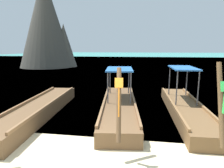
{
  "coord_description": "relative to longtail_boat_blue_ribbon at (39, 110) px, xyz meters",
  "views": [
    {
      "loc": [
        1.22,
        -4.1,
        2.81
      ],
      "look_at": [
        0.0,
        3.62,
        1.37
      ],
      "focal_mm": 31.6,
      "sensor_mm": 36.0,
      "label": 1
    }
  ],
  "objects": [
    {
      "name": "longtail_boat_blue_ribbon",
      "position": [
        0.0,
        0.0,
        0.0
      ],
      "size": [
        1.62,
        7.16,
        2.7
      ],
      "color": "brown",
      "rests_on": "ground"
    },
    {
      "name": "longtail_boat_orange_ribbon",
      "position": [
        3.25,
        0.91,
        0.03
      ],
      "size": [
        2.1,
        6.92,
        2.31
      ],
      "color": "brown",
      "rests_on": "ground"
    },
    {
      "name": "ground",
      "position": [
        3.01,
        -3.15,
        -0.29
      ],
      "size": [
        120.0,
        120.0,
        0.0
      ],
      "primitive_type": "plane",
      "color": "beige"
    },
    {
      "name": "sea_water",
      "position": [
        3.01,
        58.46,
        -0.28
      ],
      "size": [
        120.0,
        120.0,
        0.0
      ],
      "primitive_type": "plane",
      "color": "#2DB29E",
      "rests_on": "ground"
    },
    {
      "name": "karst_rock",
      "position": [
        -9.73,
        20.59,
        6.02
      ],
      "size": [
        8.07,
        7.7,
        13.26
      ],
      "color": "#47443D",
      "rests_on": "ground"
    },
    {
      "name": "longtail_boat_green_ribbon",
      "position": [
        6.03,
        1.12,
        0.03
      ],
      "size": [
        1.39,
        6.96,
        2.47
      ],
      "color": "brown",
      "rests_on": "ground"
    }
  ]
}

